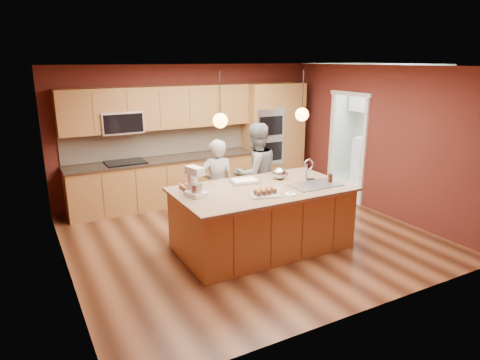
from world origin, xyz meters
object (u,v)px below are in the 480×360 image
person_right (256,174)px  person_left (217,185)px  mixing_bowl (279,173)px  island (263,217)px  stand_mixer (195,184)px

person_right → person_left: bearing=-3.5°
person_left → mixing_bowl: person_left is taller
island → person_left: (-0.30, 0.98, 0.29)m
person_right → stand_mixer: 1.73m
person_left → stand_mixer: 1.19m
mixing_bowl → stand_mixer: bearing=-173.5°
person_right → mixing_bowl: person_right is taller
mixing_bowl → person_right: bearing=92.7°
person_left → person_right: person_right is taller
stand_mixer → mixing_bowl: size_ratio=1.81×
person_left → stand_mixer: person_left is taller
person_right → mixing_bowl: bearing=89.2°
island → person_left: person_left is taller
stand_mixer → person_left: bearing=35.6°
person_left → mixing_bowl: bearing=149.8°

